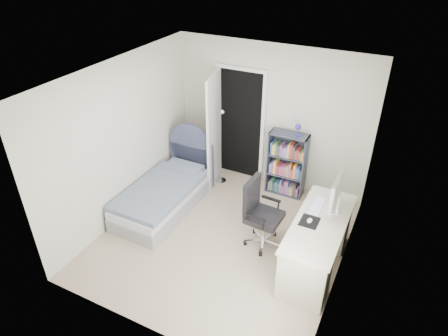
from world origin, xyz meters
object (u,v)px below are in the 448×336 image
at_px(floor_lamp, 221,154).
at_px(office_chair, 259,210).
at_px(bed, 166,193).
at_px(bookcase, 287,166).
at_px(nightstand, 189,156).
at_px(desk, 317,242).

height_order(floor_lamp, office_chair, floor_lamp).
height_order(bed, bookcase, bookcase).
xyz_separation_m(bookcase, office_chair, (0.07, -1.40, 0.05)).
bearing_deg(office_chair, floor_lamp, 135.46).
distance_m(nightstand, floor_lamp, 0.72).
distance_m(floor_lamp, desk, 2.49).
bearing_deg(bed, nightstand, 100.47).
distance_m(bookcase, office_chair, 1.41).
xyz_separation_m(nightstand, desk, (2.79, -1.32, 0.06)).
bearing_deg(floor_lamp, nightstand, 179.14).
xyz_separation_m(bed, desk, (2.59, -0.25, 0.17)).
relative_size(bed, bookcase, 1.39).
relative_size(floor_lamp, bookcase, 1.07).
relative_size(floor_lamp, desk, 0.90).
height_order(floor_lamp, bookcase, floor_lamp).
distance_m(desk, office_chair, 0.91).
xyz_separation_m(bed, nightstand, (-0.20, 1.07, 0.11)).
xyz_separation_m(nightstand, office_chair, (1.90, -1.21, 0.21)).
bearing_deg(bookcase, desk, -57.79).
bearing_deg(nightstand, bookcase, 6.11).
distance_m(bed, bookcase, 2.09).
bearing_deg(desk, floor_lamp, 148.12).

